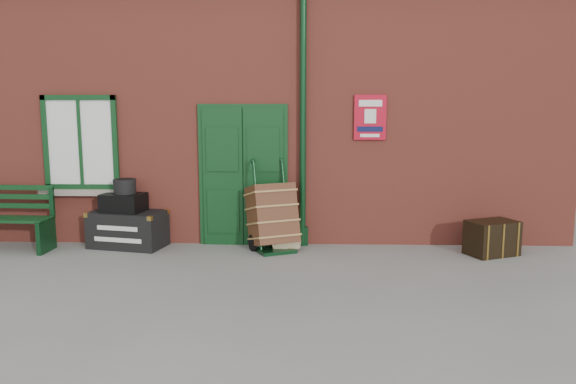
{
  "coord_description": "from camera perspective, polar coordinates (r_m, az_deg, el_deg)",
  "views": [
    {
      "loc": [
        0.69,
        -7.4,
        2.26
      ],
      "look_at": [
        0.44,
        0.6,
        1.0
      ],
      "focal_mm": 35.0,
      "sensor_mm": 36.0,
      "label": 1
    }
  ],
  "objects": [
    {
      "name": "houdini_trunk",
      "position": [
        9.31,
        -15.95,
        -3.64
      ],
      "size": [
        1.26,
        0.86,
        0.57
      ],
      "primitive_type": "cube",
      "rotation": [
        0.0,
        0.0,
        -0.21
      ],
      "color": "black",
      "rests_on": "ground"
    },
    {
      "name": "hatbox",
      "position": [
        9.19,
        -16.25,
        0.55
      ],
      "size": [
        0.41,
        0.41,
        0.23
      ],
      "primitive_type": "cylinder",
      "rotation": [
        0.0,
        0.0,
        -0.21
      ],
      "color": "black",
      "rests_on": "strongbox"
    },
    {
      "name": "porter_trolley",
      "position": [
        8.72,
        -1.61,
        -2.46
      ],
      "size": [
        0.91,
        0.94,
        1.39
      ],
      "rotation": [
        0.0,
        0.0,
        0.43
      ],
      "color": "black",
      "rests_on": "ground"
    },
    {
      "name": "suitcase_front",
      "position": [
        8.86,
        0.05,
        -3.53
      ],
      "size": [
        0.41,
        0.51,
        0.69
      ],
      "primitive_type": "cube",
      "rotation": [
        0.0,
        -0.31,
        -0.04
      ],
      "color": "tan",
      "rests_on": "ground"
    },
    {
      "name": "strongbox",
      "position": [
        9.24,
        -16.35,
        -1.03
      ],
      "size": [
        0.71,
        0.58,
        0.29
      ],
      "primitive_type": "cube",
      "rotation": [
        0.0,
        0.0,
        -0.21
      ],
      "color": "black",
      "rests_on": "houdini_trunk"
    },
    {
      "name": "ground",
      "position": [
        7.77,
        -3.43,
        -7.98
      ],
      "size": [
        80.0,
        80.0,
        0.0
      ],
      "primitive_type": "plane",
      "color": "gray",
      "rests_on": "ground"
    },
    {
      "name": "station_building",
      "position": [
        10.92,
        -1.89,
        8.42
      ],
      "size": [
        10.3,
        4.3,
        4.36
      ],
      "color": "#A94536",
      "rests_on": "ground"
    },
    {
      "name": "suitcase_back",
      "position": [
        8.86,
        -1.11,
        -3.18
      ],
      "size": [
        0.4,
        0.57,
        0.8
      ],
      "primitive_type": "cube",
      "rotation": [
        0.0,
        -0.21,
        -0.04
      ],
      "color": "tan",
      "rests_on": "ground"
    },
    {
      "name": "dark_trunk",
      "position": [
        9.03,
        20.0,
        -4.4
      ],
      "size": [
        0.85,
        0.72,
        0.52
      ],
      "primitive_type": "cube",
      "rotation": [
        0.0,
        0.0,
        0.41
      ],
      "color": "black",
      "rests_on": "ground"
    }
  ]
}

